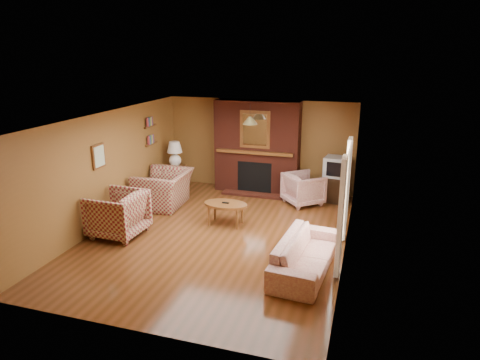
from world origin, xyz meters
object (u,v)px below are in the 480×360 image
(side_table, at_px, (176,178))
(crt_tv, at_px, (336,167))
(plaid_armchair, at_px, (118,214))
(plaid_loveseat, at_px, (164,189))
(coffee_table, at_px, (226,206))
(floral_sofa, at_px, (305,254))
(floral_armchair, at_px, (304,189))
(fireplace, at_px, (257,148))
(table_lamp, at_px, (175,153))
(tv_stand, at_px, (334,189))

(side_table, relative_size, crt_tv, 1.10)
(plaid_armchair, bearing_deg, plaid_loveseat, 179.06)
(plaid_loveseat, bearing_deg, side_table, -171.54)
(plaid_armchair, xyz_separation_m, coffee_table, (1.90, 1.17, -0.03))
(floral_sofa, bearing_deg, side_table, 55.23)
(floral_armchair, bearing_deg, coffee_table, 101.23)
(plaid_loveseat, relative_size, side_table, 2.00)
(floral_sofa, bearing_deg, fireplace, 31.27)
(side_table, height_order, table_lamp, table_lamp)
(floral_armchair, relative_size, table_lamp, 1.26)
(plaid_armchair, xyz_separation_m, side_table, (-0.15, 3.03, -0.13))
(plaid_loveseat, distance_m, coffee_table, 1.92)
(floral_armchair, bearing_deg, floral_sofa, 148.89)
(fireplace, bearing_deg, plaid_armchair, -118.66)
(fireplace, relative_size, floral_sofa, 1.18)
(fireplace, relative_size, table_lamp, 3.59)
(floral_sofa, xyz_separation_m, side_table, (-4.00, 3.36, 0.03))
(plaid_loveseat, bearing_deg, floral_armchair, 105.86)
(table_lamp, relative_size, crt_tv, 1.13)
(plaid_loveseat, relative_size, table_lamp, 1.95)
(plaid_loveseat, bearing_deg, fireplace, 129.74)
(coffee_table, bearing_deg, table_lamp, 137.74)
(coffee_table, bearing_deg, crt_tv, 46.45)
(plaid_loveseat, bearing_deg, tv_stand, 108.27)
(fireplace, relative_size, tv_stand, 3.75)
(plaid_armchair, bearing_deg, table_lamp, -175.00)
(plaid_armchair, distance_m, side_table, 3.04)
(fireplace, xyz_separation_m, side_table, (-2.10, -0.53, -0.86))
(side_table, bearing_deg, table_lamp, 90.00)
(floral_armchair, height_order, side_table, floral_armchair)
(fireplace, xyz_separation_m, tv_stand, (2.05, -0.18, -0.86))
(floral_armchair, bearing_deg, side_table, 47.93)
(plaid_armchair, bearing_deg, floral_armchair, 134.01)
(plaid_armchair, height_order, floral_armchair, plaid_armchair)
(floral_sofa, relative_size, crt_tv, 3.43)
(fireplace, distance_m, coffee_table, 2.52)
(table_lamp, relative_size, tv_stand, 1.05)
(plaid_loveseat, relative_size, tv_stand, 2.03)
(side_table, bearing_deg, crt_tv, 4.74)
(floral_sofa, bearing_deg, plaid_armchair, 90.40)
(plaid_loveseat, bearing_deg, table_lamp, -171.54)
(coffee_table, bearing_deg, plaid_loveseat, 159.65)
(tv_stand, bearing_deg, side_table, -171.23)
(plaid_armchair, relative_size, table_lamp, 1.51)
(plaid_loveseat, bearing_deg, crt_tv, 108.20)
(table_lamp, bearing_deg, floral_sofa, -40.04)
(tv_stand, bearing_deg, coffee_table, -129.54)
(plaid_armchair, bearing_deg, side_table, -175.00)
(fireplace, distance_m, plaid_armchair, 4.13)
(fireplace, xyz_separation_m, table_lamp, (-2.10, -0.53, -0.16))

